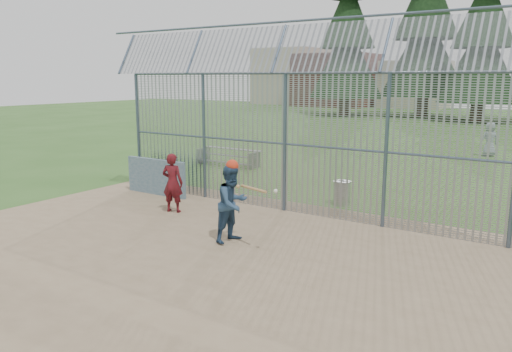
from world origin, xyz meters
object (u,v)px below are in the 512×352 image
Objects in this scene: dugout_wall at (156,177)px; bleacher at (228,156)px; onlooker at (173,183)px; batter at (232,204)px; trash_can at (342,193)px.

bleacher is (-1.42, 5.92, -0.21)m from dugout_wall.
dugout_wall is 2.41m from onlooker.
dugout_wall is 1.35× the size of batter.
bleacher is (-7.14, 3.70, 0.03)m from trash_can.
trash_can is at bearing -27.42° from bleacher.
onlooker is 2.11× the size of trash_can.
bleacher is at bearing 45.53° from batter.
batter reaches higher than bleacher.
bleacher is (-6.43, 8.45, -0.54)m from batter.
onlooker is at bearing -64.86° from bleacher.
trash_can is 8.04m from bleacher.
batter reaches higher than trash_can.
onlooker is (-3.02, 1.19, -0.06)m from batter.
dugout_wall is at bearing -158.81° from trash_can.
batter reaches higher than dugout_wall.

